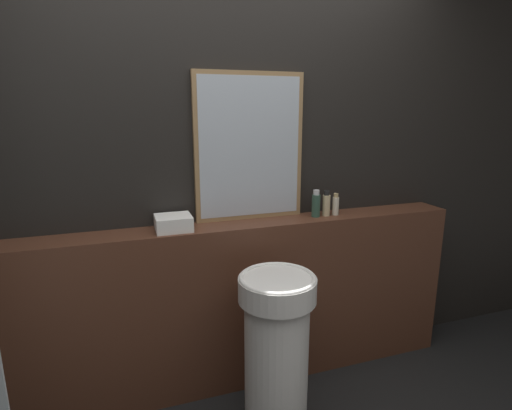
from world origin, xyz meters
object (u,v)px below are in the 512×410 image
object	(u,v)px
pedestal_sink	(276,350)
conditioner_bottle	(326,204)
lotion_bottle	(336,205)
mirror	(250,148)
shampoo_bottle	(316,204)
towel_stack	(173,223)

from	to	relation	value
pedestal_sink	conditioner_bottle	distance (m)	0.90
pedestal_sink	lotion_bottle	size ratio (longest dim) A/B	6.34
mirror	shampoo_bottle	xyz separation A→B (m)	(0.38, -0.09, -0.34)
mirror	towel_stack	xyz separation A→B (m)	(-0.46, -0.09, -0.38)
towel_stack	shampoo_bottle	distance (m)	0.84
mirror	conditioner_bottle	world-z (taller)	mirror
towel_stack	shampoo_bottle	size ratio (longest dim) A/B	1.16
lotion_bottle	mirror	bearing A→B (deg)	169.82
towel_stack	lotion_bottle	size ratio (longest dim) A/B	1.41
mirror	conditioner_bottle	distance (m)	0.58
pedestal_sink	lotion_bottle	distance (m)	0.93
mirror	lotion_bottle	distance (m)	0.63
conditioner_bottle	lotion_bottle	distance (m)	0.06
mirror	towel_stack	size ratio (longest dim) A/B	4.40
lotion_bottle	towel_stack	bearing A→B (deg)	180.00
conditioner_bottle	lotion_bottle	world-z (taller)	conditioner_bottle
towel_stack	shampoo_bottle	bearing A→B (deg)	0.00
shampoo_bottle	conditioner_bottle	distance (m)	0.07
towel_stack	lotion_bottle	bearing A→B (deg)	0.00
shampoo_bottle	conditioner_bottle	world-z (taller)	shampoo_bottle
mirror	towel_stack	bearing A→B (deg)	-168.54
mirror	shampoo_bottle	bearing A→B (deg)	-13.59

